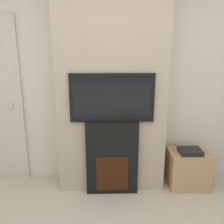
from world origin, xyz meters
name	(u,v)px	position (x,y,z in m)	size (l,w,h in m)	color
wall_back	(111,76)	(0.00, 2.03, 1.35)	(6.00, 0.06, 2.70)	silver
chimney_breast	(112,78)	(0.00, 1.82, 1.35)	(1.25, 0.36, 2.70)	tan
fireplace	(112,158)	(0.00, 1.63, 0.44)	(0.60, 0.15, 0.89)	black
television	(112,98)	(0.00, 1.63, 1.16)	(0.93, 0.07, 0.54)	black
media_stand	(188,168)	(0.95, 1.75, 0.23)	(0.48, 0.40, 0.50)	tan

